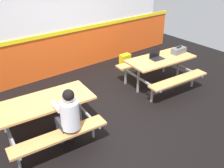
{
  "coord_description": "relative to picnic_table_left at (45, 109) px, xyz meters",
  "views": [
    {
      "loc": [
        -2.78,
        -3.42,
        3.01
      ],
      "look_at": [
        0.0,
        0.17,
        0.55
      ],
      "focal_mm": 39.6,
      "sensor_mm": 36.0,
      "label": 1
    }
  ],
  "objects": [
    {
      "name": "picnic_table_left",
      "position": [
        0.0,
        0.0,
        0.0
      ],
      "size": [
        1.74,
        1.69,
        0.74
      ],
      "color": "tan",
      "rests_on": "ground"
    },
    {
      "name": "accent_backdrop",
      "position": [
        1.51,
        2.23,
        0.67
      ],
      "size": [
        8.0,
        0.14,
        2.6
      ],
      "color": "#E55119",
      "rests_on": "ground"
    },
    {
      "name": "laptop_dark",
      "position": [
        2.92,
        0.13,
        0.21
      ],
      "size": [
        0.34,
        0.25,
        0.22
      ],
      "color": "black",
      "rests_on": "picnic_table_right"
    },
    {
      "name": "ground_plane",
      "position": [
        1.51,
        -0.13,
        -0.58
      ],
      "size": [
        10.0,
        10.0,
        0.02
      ],
      "primitive_type": "cube",
      "color": "black"
    },
    {
      "name": "picnic_table_right",
      "position": [
        3.03,
        0.08,
        0.0
      ],
      "size": [
        1.74,
        1.69,
        0.74
      ],
      "color": "tan",
      "rests_on": "ground"
    },
    {
      "name": "toolbox_grey",
      "position": [
        3.62,
        0.03,
        0.24
      ],
      "size": [
        0.4,
        0.18,
        0.18
      ],
      "color": "#595B60",
      "rests_on": "picnic_table_right"
    },
    {
      "name": "student_nearer",
      "position": [
        0.15,
        -0.57,
        0.13
      ],
      "size": [
        0.39,
        0.53,
        1.21
      ],
      "color": "#2D2D38",
      "rests_on": "ground"
    },
    {
      "name": "backpack_dark",
      "position": [
        3.0,
        1.36,
        -0.36
      ],
      "size": [
        0.3,
        0.22,
        0.44
      ],
      "color": "yellow",
      "rests_on": "ground"
    }
  ]
}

